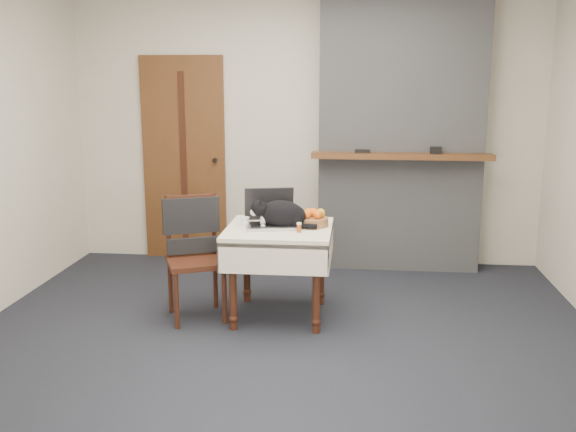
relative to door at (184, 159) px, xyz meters
name	(u,v)px	position (x,y,z in m)	size (l,w,h in m)	color
ground	(282,337)	(1.20, -1.97, -1.00)	(4.50, 4.50, 0.00)	black
room_shell	(289,81)	(1.20, -1.51, 0.76)	(4.52, 4.01, 2.61)	beige
door	(184,159)	(0.00, 0.00, 0.00)	(0.82, 0.10, 2.00)	brown
chimney	(401,132)	(2.10, -0.13, 0.30)	(1.62, 0.48, 2.60)	gray
side_table	(279,242)	(1.13, -1.56, -0.41)	(0.78, 0.78, 0.70)	#3C1A10
laptop	(270,217)	(1.06, -1.52, -0.23)	(0.44, 0.40, 0.28)	#B7B7BC
cat	(282,214)	(1.16, -1.58, -0.20)	(0.50, 0.26, 0.24)	black
cream_jar	(245,222)	(0.88, -1.55, -0.27)	(0.06, 0.06, 0.07)	white
pill_bottle	(299,227)	(1.29, -1.71, -0.26)	(0.04, 0.04, 0.07)	#9E4713
fruit_basket	(313,219)	(1.38, -1.49, -0.25)	(0.23, 0.23, 0.13)	#93623B
desk_clutter	(298,227)	(1.27, -1.56, -0.30)	(0.13, 0.01, 0.01)	black
chair	(193,239)	(0.48, -1.57, -0.41)	(0.54, 0.54, 0.93)	#3C1A10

